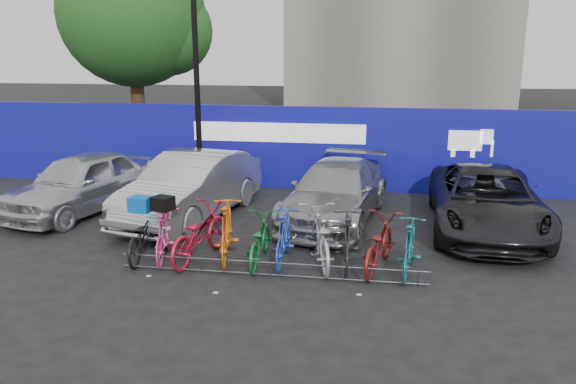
% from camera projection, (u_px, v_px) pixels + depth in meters
% --- Properties ---
extents(ground, '(100.00, 100.00, 0.00)m').
position_uv_depth(ground, '(277.00, 265.00, 10.71)').
color(ground, black).
rests_on(ground, ground).
extents(hoarding, '(22.00, 0.18, 2.40)m').
position_uv_depth(hoarding, '(313.00, 148.00, 16.14)').
color(hoarding, '#160B9A').
rests_on(hoarding, ground).
extents(tree, '(5.40, 5.20, 7.80)m').
position_uv_depth(tree, '(139.00, 17.00, 20.07)').
color(tree, '#382314').
rests_on(tree, ground).
extents(lamppost, '(0.25, 0.50, 6.11)m').
position_uv_depth(lamppost, '(197.00, 75.00, 15.53)').
color(lamppost, black).
rests_on(lamppost, ground).
extents(bike_rack, '(5.60, 0.03, 0.30)m').
position_uv_depth(bike_rack, '(271.00, 269.00, 10.09)').
color(bike_rack, '#595B60').
rests_on(bike_rack, ground).
extents(car_0, '(2.83, 4.69, 1.49)m').
position_uv_depth(car_0, '(81.00, 183.00, 14.02)').
color(car_0, '#BBBCC0').
rests_on(car_0, ground).
extents(car_1, '(2.58, 5.01, 1.57)m').
position_uv_depth(car_1, '(191.00, 187.00, 13.45)').
color(car_1, '#B3B2B7').
rests_on(car_1, ground).
extents(car_2, '(2.71, 4.99, 1.37)m').
position_uv_depth(car_2, '(336.00, 192.00, 13.35)').
color(car_2, '#98989D').
rests_on(car_2, ground).
extents(car_3, '(2.60, 5.17, 1.40)m').
position_uv_depth(car_3, '(486.00, 201.00, 12.55)').
color(car_3, black).
rests_on(car_3, ground).
extents(bike_0, '(0.80, 1.85, 0.94)m').
position_uv_depth(bike_0, '(143.00, 235.00, 10.98)').
color(bike_0, black).
rests_on(bike_0, ground).
extents(bike_1, '(0.76, 1.72, 1.00)m').
position_uv_depth(bike_1, '(165.00, 235.00, 10.87)').
color(bike_1, '#EF4594').
rests_on(bike_1, ground).
extents(bike_2, '(1.13, 2.14, 1.07)m').
position_uv_depth(bike_2, '(199.00, 233.00, 10.87)').
color(bike_2, red).
rests_on(bike_2, ground).
extents(bike_3, '(0.87, 1.99, 1.16)m').
position_uv_depth(bike_3, '(227.00, 231.00, 10.86)').
color(bike_3, orange).
rests_on(bike_3, ground).
extents(bike_4, '(0.64, 1.77, 0.92)m').
position_uv_depth(bike_4, '(259.00, 240.00, 10.69)').
color(bike_4, '#136A2B').
rests_on(bike_4, ground).
extents(bike_5, '(0.49, 1.72, 1.03)m').
position_uv_depth(bike_5, '(284.00, 237.00, 10.69)').
color(bike_5, '#2947B7').
rests_on(bike_5, ground).
extents(bike_6, '(1.15, 2.13, 1.06)m').
position_uv_depth(bike_6, '(320.00, 237.00, 10.63)').
color(bike_6, '#A6A9AE').
rests_on(bike_6, ground).
extents(bike_7, '(0.58, 1.74, 1.03)m').
position_uv_depth(bike_7, '(347.00, 240.00, 10.55)').
color(bike_7, '#262629').
rests_on(bike_7, ground).
extents(bike_8, '(1.09, 1.99, 0.99)m').
position_uv_depth(bike_8, '(378.00, 244.00, 10.39)').
color(bike_8, maroon).
rests_on(bike_8, ground).
extents(bike_9, '(0.73, 1.75, 1.02)m').
position_uv_depth(bike_9, '(410.00, 247.00, 10.17)').
color(bike_9, '#18686D').
rests_on(bike_9, ground).
extents(cargo_crate, '(0.44, 0.36, 0.29)m').
position_uv_depth(cargo_crate, '(141.00, 204.00, 10.83)').
color(cargo_crate, '#0855B9').
rests_on(cargo_crate, bike_0).
extents(cargo_topcase, '(0.45, 0.42, 0.27)m').
position_uv_depth(cargo_topcase, '(163.00, 203.00, 10.71)').
color(cargo_topcase, black).
rests_on(cargo_topcase, bike_1).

